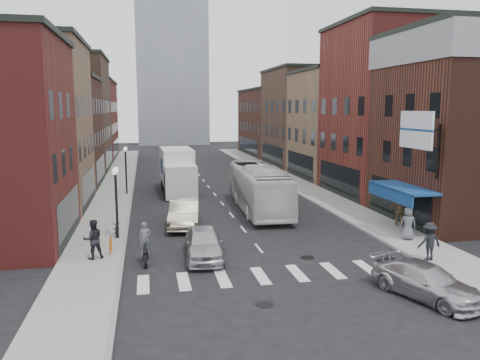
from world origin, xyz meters
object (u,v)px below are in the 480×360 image
object	(u,v)px
streetlamp_near	(116,189)
box_truck	(178,171)
streetlamp_far	(126,161)
ped_left_solo	(93,239)
sedan_left_near	(204,243)
ped_right_c	(408,223)
bike_rack	(111,245)
sedan_left_far	(184,213)
ped_right_b	(400,210)
billboard_sign	(417,131)
parked_bicycle	(117,228)
transit_bus	(258,188)
motorcycle_rider	(145,244)
curb_car	(426,281)
ped_right_a	(429,241)

from	to	relation	value
streetlamp_near	box_truck	xyz separation A→B (m)	(4.37, 14.67, -1.05)
streetlamp_far	ped_left_solo	world-z (taller)	streetlamp_far
sedan_left_near	ped_right_c	distance (m)	11.42
bike_rack	sedan_left_far	bearing A→B (deg)	51.67
streetlamp_near	ped_right_b	distance (m)	17.09
billboard_sign	box_truck	distance (m)	21.98
ped_right_c	parked_bicycle	bearing A→B (deg)	-1.64
transit_bus	ped_right_b	distance (m)	9.98
motorcycle_rider	ped_right_b	distance (m)	15.93
box_truck	ped_right_c	world-z (taller)	box_truck
streetlamp_near	sedan_left_far	xyz separation A→B (m)	(3.94, 2.53, -2.07)
ped_left_solo	ped_right_c	world-z (taller)	ped_left_solo
sedan_left_near	ped_right_b	xyz separation A→B (m)	(12.65, 3.57, 0.36)
ped_left_solo	curb_car	bearing A→B (deg)	135.16
streetlamp_near	curb_car	size ratio (longest dim) A/B	0.90
motorcycle_rider	sedan_left_near	distance (m)	2.84
sedan_left_far	parked_bicycle	xyz separation A→B (m)	(-4.04, -1.82, -0.30)
billboard_sign	bike_rack	bearing A→B (deg)	177.17
streetlamp_far	sedan_left_near	size ratio (longest dim) A/B	0.91
streetlamp_near	ped_left_solo	size ratio (longest dim) A/B	2.13
streetlamp_near	transit_bus	bearing A→B (deg)	32.91
parked_bicycle	ped_right_c	world-z (taller)	ped_right_c
transit_bus	ped_left_solo	world-z (taller)	transit_bus
sedan_left_far	box_truck	bearing A→B (deg)	95.30
curb_car	ped_right_a	xyz separation A→B (m)	(2.54, 3.69, 0.41)
transit_bus	parked_bicycle	bearing A→B (deg)	-147.70
curb_car	box_truck	bearing A→B (deg)	86.69
transit_bus	ped_right_a	world-z (taller)	transit_bus
box_truck	ped_right_c	bearing A→B (deg)	-59.67
motorcycle_rider	curb_car	size ratio (longest dim) A/B	0.45
streetlamp_far	ped_right_b	size ratio (longest dim) A/B	2.09
sedan_left_far	parked_bicycle	bearing A→B (deg)	-148.42
box_truck	parked_bicycle	xyz separation A→B (m)	(-4.47, -13.95, -1.31)
streetlamp_far	sedan_left_far	xyz separation A→B (m)	(3.94, -11.47, -2.07)
curb_car	bike_rack	bearing A→B (deg)	126.97
box_truck	ped_right_b	bearing A→B (deg)	-51.95
transit_bus	streetlamp_far	bearing A→B (deg)	143.81
sedan_left_near	sedan_left_far	world-z (taller)	sedan_left_far
ped_left_solo	ped_right_a	bearing A→B (deg)	151.24
motorcycle_rider	streetlamp_far	bearing A→B (deg)	93.68
transit_bus	ped_right_b	xyz separation A→B (m)	(7.37, -6.71, -0.49)
streetlamp_near	ped_right_c	world-z (taller)	streetlamp_near
motorcycle_rider	sedan_left_far	size ratio (longest dim) A/B	0.40
streetlamp_near	ped_left_solo	world-z (taller)	streetlamp_near
ped_right_b	ped_right_c	world-z (taller)	ped_right_b
curb_car	ped_right_b	bearing A→B (deg)	44.31
streetlamp_far	parked_bicycle	size ratio (longest dim) A/B	2.70
streetlamp_near	box_truck	distance (m)	15.34
bike_rack	curb_car	size ratio (longest dim) A/B	0.18
motorcycle_rider	transit_bus	bearing A→B (deg)	51.30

